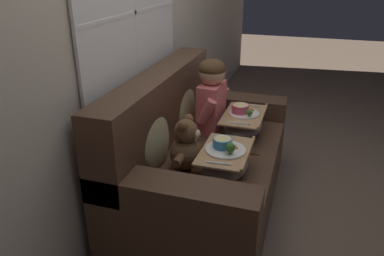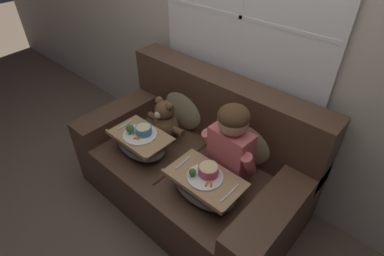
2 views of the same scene
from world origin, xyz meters
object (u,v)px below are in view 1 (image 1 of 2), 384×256
at_px(throw_pillow_behind_child, 184,103).
at_px(throw_pillow_behind_teddy, 153,135).
at_px(lap_tray_child, 243,123).
at_px(lap_tray_teddy, 225,161).
at_px(couch, 198,160).
at_px(child_figure, 212,93).
at_px(teddy_bear, 187,147).

height_order(throw_pillow_behind_child, throw_pillow_behind_teddy, throw_pillow_behind_teddy).
xyz_separation_m(lap_tray_child, lap_tray_teddy, (-0.60, -0.00, 0.00)).
distance_m(couch, lap_tray_teddy, 0.44).
height_order(child_figure, lap_tray_child, child_figure).
distance_m(child_figure, lap_tray_child, 0.32).
distance_m(child_figure, teddy_bear, 0.62).
bearing_deg(lap_tray_teddy, teddy_bear, 90.03).
xyz_separation_m(couch, child_figure, (0.30, -0.02, 0.41)).
xyz_separation_m(teddy_bear, lap_tray_child, (0.60, -0.24, -0.05)).
distance_m(throw_pillow_behind_teddy, lap_tray_child, 0.77).
relative_size(throw_pillow_behind_teddy, child_figure, 0.78).
height_order(throw_pillow_behind_child, child_figure, child_figure).
bearing_deg(couch, lap_tray_teddy, -139.09).
bearing_deg(throw_pillow_behind_child, lap_tray_teddy, -142.41).
bearing_deg(throw_pillow_behind_teddy, child_figure, -19.90).
height_order(child_figure, lap_tray_teddy, child_figure).
height_order(teddy_bear, lap_tray_child, teddy_bear).
bearing_deg(child_figure, lap_tray_teddy, -157.81).
xyz_separation_m(child_figure, lap_tray_teddy, (-0.60, -0.25, -0.21)).
bearing_deg(lap_tray_teddy, couch, 40.91).
height_order(couch, lap_tray_child, couch).
bearing_deg(couch, throw_pillow_behind_teddy, 146.04).
relative_size(couch, lap_tray_teddy, 3.79).
bearing_deg(child_figure, lap_tray_child, -90.04).
bearing_deg(lap_tray_child, throw_pillow_behind_child, 89.97).
distance_m(teddy_bear, lap_tray_teddy, 0.25).
distance_m(throw_pillow_behind_teddy, lap_tray_teddy, 0.47).
relative_size(throw_pillow_behind_child, throw_pillow_behind_teddy, 0.99).
xyz_separation_m(throw_pillow_behind_teddy, lap_tray_teddy, (0.00, -0.46, -0.10)).
distance_m(teddy_bear, lap_tray_child, 0.65).
distance_m(couch, lap_tray_child, 0.44).
relative_size(throw_pillow_behind_teddy, lap_tray_teddy, 0.99).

